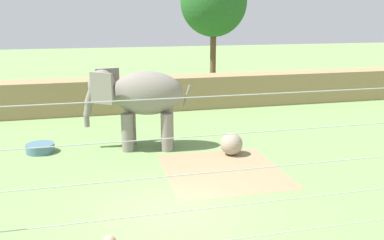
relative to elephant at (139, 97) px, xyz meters
The scene contains 8 objects.
ground_plane 6.40m from the elephant, 88.31° to the right, with size 120.00×120.00×0.00m, color #759956.
dirt_patch 4.66m from the elephant, 53.75° to the right, with size 4.01×4.36×0.01m, color #937F5B.
embankment_wall 7.13m from the elephant, 88.55° to the left, with size 36.00×1.80×1.85m, color #997F56.
elephant is the anchor object (origin of this frame).
enrichment_ball 4.12m from the elephant, 28.00° to the right, with size 0.87×0.87×0.87m, color gray.
cable_fence 9.04m from the elephant, 88.87° to the right, with size 11.26×0.28×3.96m.
water_tub 4.39m from the elephant, behind, with size 1.10×1.10×0.35m.
tree_left_of_centre 16.14m from the elephant, 62.14° to the left, with size 4.82×4.82×8.74m.
Camera 1 is at (-2.22, -10.64, 5.34)m, focal length 39.83 mm.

